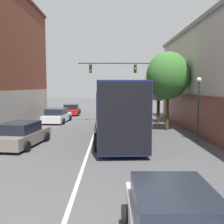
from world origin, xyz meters
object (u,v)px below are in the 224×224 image
parked_car_left_far (71,110)px  traffic_signal_gantry (135,77)px  bus (117,107)px  street_tree_near (168,76)px  parked_car_left_near (21,135)px  parked_car_left_mid (57,116)px  street_lamp (198,105)px  street_tree_far (158,85)px

parked_car_left_far → traffic_signal_gantry: (7.26, -7.66, 3.77)m
bus → traffic_signal_gantry: bearing=-16.0°
bus → street_tree_near: street_tree_near is taller
bus → parked_car_left_far: bus is taller
parked_car_left_near → parked_car_left_mid: (0.02, 10.38, -0.02)m
street_lamp → traffic_signal_gantry: bearing=109.9°
parked_car_left_near → street_tree_far: street_tree_far is taller
parked_car_left_mid → street_tree_near: (9.85, -4.72, 3.72)m
bus → street_lamp: 5.24m
bus → street_tree_far: (4.18, 7.70, 1.58)m
traffic_signal_gantry → street_lamp: traffic_signal_gantry is taller
bus → parked_car_left_far: bearing=17.0°
parked_car_left_mid → street_tree_far: size_ratio=0.87×
parked_car_left_far → street_tree_near: street_tree_near is taller
parked_car_left_mid → parked_car_left_far: size_ratio=1.00×
parked_car_left_mid → traffic_signal_gantry: bearing=-88.1°
parked_car_left_near → street_tree_near: 11.97m
parked_car_left_mid → street_lamp: (10.83, -9.21, 1.72)m
street_tree_near → street_tree_far: size_ratio=1.18×
parked_car_left_mid → parked_car_left_far: (0.35, 7.32, -0.03)m
parked_car_left_far → traffic_signal_gantry: bearing=-139.8°
parked_car_left_near → parked_car_left_mid: bearing=7.8°
traffic_signal_gantry → parked_car_left_near: bearing=-127.3°
bus → parked_car_left_mid: (-5.71, 8.12, -1.48)m
street_tree_near → parked_car_left_near: bearing=-150.2°
parked_car_left_far → parked_car_left_near: bearing=175.5°
parked_car_left_near → street_lamp: street_lamp is taller
parked_car_left_near → traffic_signal_gantry: traffic_signal_gantry is taller
street_tree_near → bus: bearing=-140.7°
bus → traffic_signal_gantry: traffic_signal_gantry is taller
parked_car_left_far → street_tree_near: 15.78m
bus → parked_car_left_near: size_ratio=2.39×
street_lamp → street_tree_far: street_tree_far is taller
street_tree_near → street_lamp: bearing=-77.8°
traffic_signal_gantry → parked_car_left_far: bearing=133.5°
bus → traffic_signal_gantry: 8.32m
bus → traffic_signal_gantry: size_ratio=1.43×
traffic_signal_gantry → street_lamp: bearing=-70.1°
parked_car_left_mid → parked_car_left_far: bearing=1.8°
parked_car_left_near → parked_car_left_mid: 10.38m
bus → street_tree_far: bearing=-30.7°
street_lamp → parked_car_left_mid: bearing=139.6°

